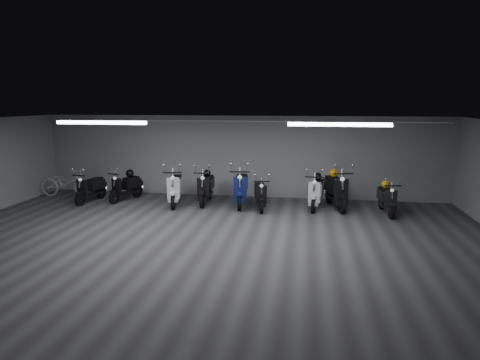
% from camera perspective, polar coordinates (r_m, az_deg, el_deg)
% --- Properties ---
extents(floor, '(14.00, 10.00, 0.01)m').
position_cam_1_polar(floor, '(9.98, -4.54, -8.54)').
color(floor, '#3B3B3E').
rests_on(floor, ground).
extents(ceiling, '(14.00, 10.00, 0.01)m').
position_cam_1_polar(ceiling, '(9.44, -4.79, 7.78)').
color(ceiling, gray).
rests_on(ceiling, ground).
extents(back_wall, '(14.00, 0.01, 2.80)m').
position_cam_1_polar(back_wall, '(14.46, 0.03, 3.23)').
color(back_wall, gray).
rests_on(back_wall, ground).
extents(front_wall, '(14.00, 0.01, 2.80)m').
position_cam_1_polar(front_wall, '(5.08, -18.38, -11.55)').
color(front_wall, gray).
rests_on(front_wall, ground).
extents(fluor_strip_left, '(2.40, 0.18, 0.08)m').
position_cam_1_polar(fluor_strip_left, '(11.45, -18.42, 7.46)').
color(fluor_strip_left, white).
rests_on(fluor_strip_left, ceiling).
extents(fluor_strip_right, '(2.40, 0.18, 0.08)m').
position_cam_1_polar(fluor_strip_right, '(10.20, 13.37, 7.38)').
color(fluor_strip_right, white).
rests_on(fluor_strip_right, ceiling).
extents(conduit, '(13.60, 0.05, 0.05)m').
position_cam_1_polar(conduit, '(14.27, -0.03, 8.04)').
color(conduit, white).
rests_on(conduit, back_wall).
extents(scooter_0, '(0.78, 1.70, 1.22)m').
position_cam_1_polar(scooter_0, '(14.55, -19.79, -0.51)').
color(scooter_0, black).
rests_on(scooter_0, floor).
extents(scooter_1, '(1.05, 1.72, 1.22)m').
position_cam_1_polar(scooter_1, '(14.44, -15.37, -0.36)').
color(scooter_1, black).
rests_on(scooter_1, floor).
extents(scooter_2, '(1.02, 2.01, 1.43)m').
position_cam_1_polar(scooter_2, '(13.49, -8.89, -0.39)').
color(scooter_2, white).
rests_on(scooter_2, floor).
extents(scooter_3, '(0.71, 1.87, 1.37)m').
position_cam_1_polar(scooter_3, '(13.55, -4.69, -0.39)').
color(scooter_3, black).
rests_on(scooter_3, floor).
extents(scooter_4, '(0.84, 2.06, 1.49)m').
position_cam_1_polar(scooter_4, '(13.21, 0.15, -0.36)').
color(scooter_4, navy).
rests_on(scooter_4, floor).
extents(scooter_5, '(0.83, 1.69, 1.20)m').
position_cam_1_polar(scooter_5, '(12.82, 2.78, -1.37)').
color(scooter_5, black).
rests_on(scooter_5, floor).
extents(scooter_6, '(0.86, 1.88, 1.35)m').
position_cam_1_polar(scooter_6, '(13.10, 10.40, -0.96)').
color(scooter_6, silver).
rests_on(scooter_6, floor).
extents(scooter_8, '(1.12, 2.11, 1.50)m').
position_cam_1_polar(scooter_8, '(13.20, 12.98, -0.63)').
color(scooter_8, black).
rests_on(scooter_8, floor).
extents(scooter_9, '(0.67, 1.63, 1.19)m').
position_cam_1_polar(scooter_9, '(12.98, 19.45, -1.88)').
color(scooter_9, black).
rests_on(scooter_9, floor).
extents(bicycle, '(1.88, 0.68, 1.21)m').
position_cam_1_polar(bicycle, '(15.69, -22.70, 0.05)').
color(bicycle, white).
rests_on(bicycle, floor).
extents(helmet_0, '(0.25, 0.25, 0.25)m').
position_cam_1_polar(helmet_0, '(13.29, 10.58, 0.47)').
color(helmet_0, black).
rests_on(helmet_0, scooter_6).
extents(helmet_1, '(0.28, 0.28, 0.28)m').
position_cam_1_polar(helmet_1, '(13.41, 12.68, 0.94)').
color(helmet_1, orange).
rests_on(helmet_1, scooter_8).
extents(helmet_2, '(0.27, 0.27, 0.27)m').
position_cam_1_polar(helmet_2, '(14.55, -14.81, 0.88)').
color(helmet_2, black).
rests_on(helmet_2, scooter_1).
extents(helmet_3, '(0.24, 0.24, 0.24)m').
position_cam_1_polar(helmet_3, '(13.13, 19.27, -0.54)').
color(helmet_3, yellow).
rests_on(helmet_3, scooter_9).
extents(helmet_4, '(0.23, 0.23, 0.23)m').
position_cam_1_polar(helmet_4, '(13.75, -4.51, 0.96)').
color(helmet_4, black).
rests_on(helmet_4, scooter_3).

